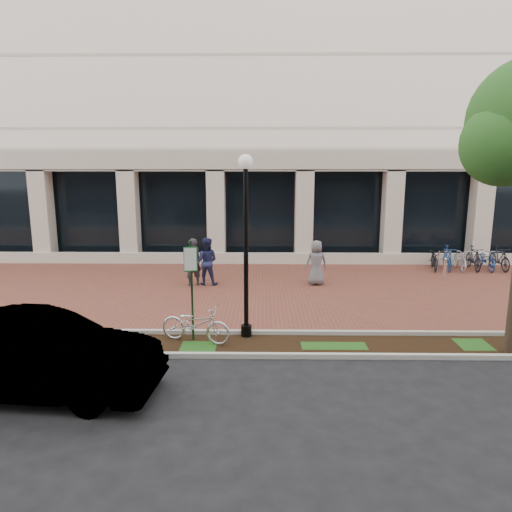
{
  "coord_description": "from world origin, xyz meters",
  "views": [
    {
      "loc": [
        0.12,
        -15.89,
        4.34
      ],
      "look_at": [
        -0.1,
        -0.8,
        1.39
      ],
      "focal_mm": 32.0,
      "sensor_mm": 36.0,
      "label": 1
    }
  ],
  "objects_px": {
    "pedestrian_right": "(316,263)",
    "bollard": "(445,269)",
    "parking_sign": "(191,278)",
    "bike_rack_cluster": "(466,259)",
    "pedestrian_left": "(193,262)",
    "lamppost": "(246,237)",
    "locked_bicycle": "(196,324)",
    "sedan_near_curb": "(36,356)",
    "pedestrian_mid": "(206,261)"
  },
  "relations": [
    {
      "from": "pedestrian_mid",
      "to": "sedan_near_curb",
      "type": "xyz_separation_m",
      "value": [
        -2.26,
        -8.45,
        -0.11
      ]
    },
    {
      "from": "lamppost",
      "to": "pedestrian_left",
      "type": "distance_m",
      "value": 5.87
    },
    {
      "from": "parking_sign",
      "to": "lamppost",
      "type": "height_order",
      "value": "lamppost"
    },
    {
      "from": "locked_bicycle",
      "to": "pedestrian_left",
      "type": "height_order",
      "value": "pedestrian_left"
    },
    {
      "from": "pedestrian_mid",
      "to": "pedestrian_left",
      "type": "bearing_deg",
      "value": 23.23
    },
    {
      "from": "locked_bicycle",
      "to": "sedan_near_curb",
      "type": "bearing_deg",
      "value": 151.99
    },
    {
      "from": "parking_sign",
      "to": "lamppost",
      "type": "xyz_separation_m",
      "value": [
        1.35,
        0.28,
        0.99
      ]
    },
    {
      "from": "lamppost",
      "to": "sedan_near_curb",
      "type": "xyz_separation_m",
      "value": [
        -3.93,
        -3.13,
        -1.84
      ]
    },
    {
      "from": "lamppost",
      "to": "bike_rack_cluster",
      "type": "height_order",
      "value": "lamppost"
    },
    {
      "from": "locked_bicycle",
      "to": "sedan_near_curb",
      "type": "relative_size",
      "value": 0.39
    },
    {
      "from": "parking_sign",
      "to": "pedestrian_left",
      "type": "xyz_separation_m",
      "value": [
        -0.82,
        5.45,
        -0.73
      ]
    },
    {
      "from": "bollard",
      "to": "sedan_near_curb",
      "type": "bearing_deg",
      "value": -141.28
    },
    {
      "from": "lamppost",
      "to": "bollard",
      "type": "bearing_deg",
      "value": 38.81
    },
    {
      "from": "sedan_near_curb",
      "to": "bike_rack_cluster",
      "type": "bearing_deg",
      "value": -45.07
    },
    {
      "from": "bike_rack_cluster",
      "to": "sedan_near_curb",
      "type": "relative_size",
      "value": 0.74
    },
    {
      "from": "pedestrian_left",
      "to": "bike_rack_cluster",
      "type": "distance_m",
      "value": 11.67
    },
    {
      "from": "parking_sign",
      "to": "bollard",
      "type": "xyz_separation_m",
      "value": [
        8.82,
        6.29,
        -1.16
      ]
    },
    {
      "from": "pedestrian_right",
      "to": "bollard",
      "type": "xyz_separation_m",
      "value": [
        5.05,
        0.65,
        -0.38
      ]
    },
    {
      "from": "parking_sign",
      "to": "locked_bicycle",
      "type": "height_order",
      "value": "parking_sign"
    },
    {
      "from": "lamppost",
      "to": "bike_rack_cluster",
      "type": "bearing_deg",
      "value": 41.06
    },
    {
      "from": "pedestrian_left",
      "to": "parking_sign",
      "type": "bearing_deg",
      "value": 71.17
    },
    {
      "from": "bollard",
      "to": "parking_sign",
      "type": "bearing_deg",
      "value": -144.5
    },
    {
      "from": "pedestrian_left",
      "to": "pedestrian_mid",
      "type": "distance_m",
      "value": 0.51
    },
    {
      "from": "locked_bicycle",
      "to": "bike_rack_cluster",
      "type": "bearing_deg",
      "value": -34.25
    },
    {
      "from": "bike_rack_cluster",
      "to": "sedan_near_curb",
      "type": "bearing_deg",
      "value": -132.26
    },
    {
      "from": "pedestrian_left",
      "to": "bollard",
      "type": "height_order",
      "value": "pedestrian_left"
    },
    {
      "from": "pedestrian_right",
      "to": "bike_rack_cluster",
      "type": "bearing_deg",
      "value": -167.13
    },
    {
      "from": "lamppost",
      "to": "pedestrian_mid",
      "type": "bearing_deg",
      "value": 107.46
    },
    {
      "from": "pedestrian_right",
      "to": "pedestrian_left",
      "type": "bearing_deg",
      "value": -6.09
    },
    {
      "from": "parking_sign",
      "to": "lamppost",
      "type": "relative_size",
      "value": 0.55
    },
    {
      "from": "pedestrian_right",
      "to": "bike_rack_cluster",
      "type": "distance_m",
      "value": 7.24
    },
    {
      "from": "locked_bicycle",
      "to": "pedestrian_mid",
      "type": "distance_m",
      "value": 5.79
    },
    {
      "from": "pedestrian_mid",
      "to": "pedestrian_right",
      "type": "height_order",
      "value": "pedestrian_mid"
    },
    {
      "from": "pedestrian_left",
      "to": "bike_rack_cluster",
      "type": "relative_size",
      "value": 0.51
    },
    {
      "from": "pedestrian_right",
      "to": "bollard",
      "type": "bearing_deg",
      "value": 178.97
    },
    {
      "from": "bollard",
      "to": "sedan_near_curb",
      "type": "xyz_separation_m",
      "value": [
        -11.4,
        -9.14,
        0.31
      ]
    },
    {
      "from": "parking_sign",
      "to": "bollard",
      "type": "relative_size",
      "value": 2.81
    },
    {
      "from": "bike_rack_cluster",
      "to": "pedestrian_mid",
      "type": "bearing_deg",
      "value": -158.82
    },
    {
      "from": "pedestrian_left",
      "to": "pedestrian_right",
      "type": "height_order",
      "value": "pedestrian_left"
    },
    {
      "from": "locked_bicycle",
      "to": "pedestrian_right",
      "type": "height_order",
      "value": "pedestrian_right"
    },
    {
      "from": "pedestrian_mid",
      "to": "locked_bicycle",
      "type": "bearing_deg",
      "value": 100.16
    },
    {
      "from": "pedestrian_right",
      "to": "parking_sign",
      "type": "bearing_deg",
      "value": 47.85
    },
    {
      "from": "lamppost",
      "to": "pedestrian_right",
      "type": "distance_m",
      "value": 6.14
    },
    {
      "from": "sedan_near_curb",
      "to": "parking_sign",
      "type": "bearing_deg",
      "value": -37.58
    },
    {
      "from": "bike_rack_cluster",
      "to": "sedan_near_curb",
      "type": "height_order",
      "value": "sedan_near_curb"
    },
    {
      "from": "parking_sign",
      "to": "bike_rack_cluster",
      "type": "xyz_separation_m",
      "value": [
        10.5,
        8.26,
        -1.14
      ]
    },
    {
      "from": "bollard",
      "to": "pedestrian_mid",
      "type": "bearing_deg",
      "value": -175.73
    },
    {
      "from": "lamppost",
      "to": "bollard",
      "type": "distance_m",
      "value": 9.82
    },
    {
      "from": "parking_sign",
      "to": "locked_bicycle",
      "type": "distance_m",
      "value": 1.15
    },
    {
      "from": "bike_rack_cluster",
      "to": "parking_sign",
      "type": "bearing_deg",
      "value": -134.4
    }
  ]
}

